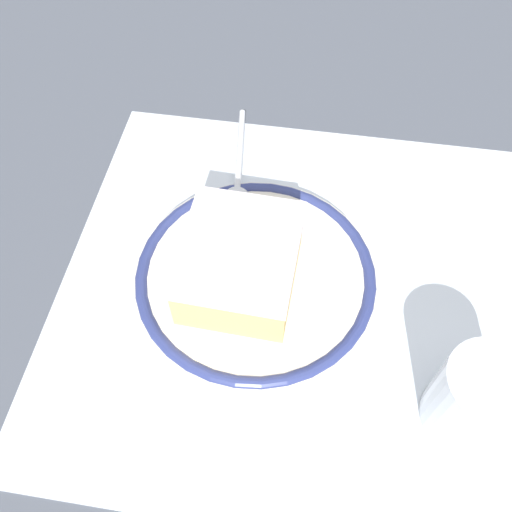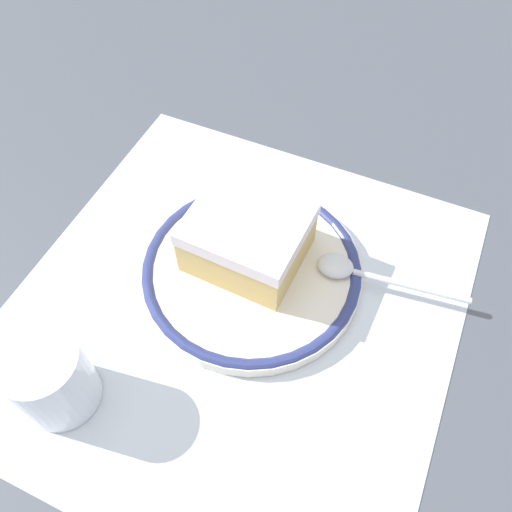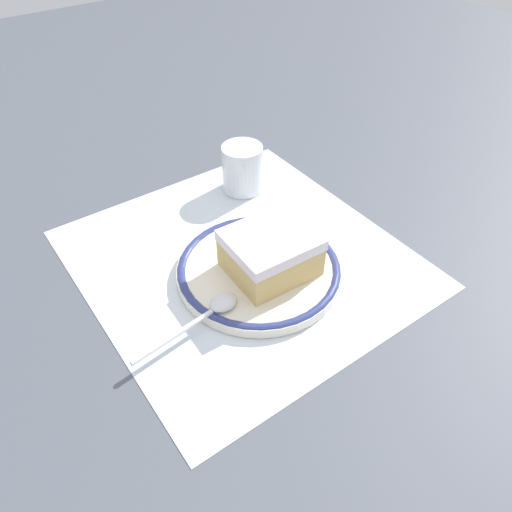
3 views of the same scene
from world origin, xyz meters
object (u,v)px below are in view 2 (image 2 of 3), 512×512
(plate, at_px, (256,271))
(cake_slice, at_px, (248,237))
(spoon, at_px, (356,271))
(cup, at_px, (53,381))

(plate, bearing_deg, cake_slice, 49.69)
(plate, xyz_separation_m, spoon, (0.03, -0.08, 0.01))
(plate, bearing_deg, spoon, -69.93)
(cake_slice, relative_size, spoon, 0.75)
(plate, height_order, spoon, spoon)
(cake_slice, bearing_deg, cup, 155.35)
(cup, bearing_deg, plate, -29.59)
(spoon, distance_m, cup, 0.27)
(plate, distance_m, cake_slice, 0.04)
(cup, bearing_deg, spoon, -42.17)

